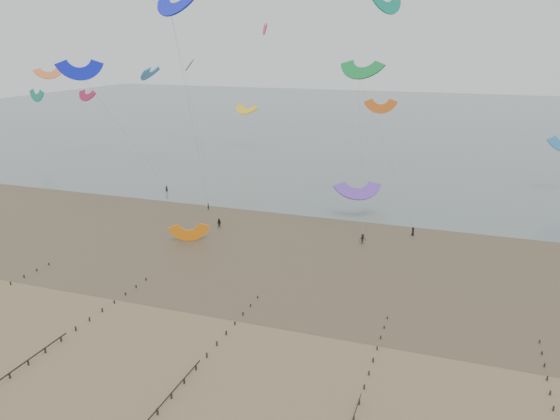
{
  "coord_description": "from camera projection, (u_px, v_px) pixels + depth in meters",
  "views": [
    {
      "loc": [
        29.65,
        -52.18,
        34.34
      ],
      "look_at": [
        1.72,
        28.0,
        8.0
      ],
      "focal_mm": 35.0,
      "sensor_mm": 36.0,
      "label": 1
    }
  ],
  "objects": [
    {
      "name": "kitesurfer_lead",
      "position": [
        208.0,
        206.0,
        115.78
      ],
      "size": [
        0.64,
        0.64,
        1.5
      ],
      "primitive_type": "imported",
      "rotation": [
        0.0,
        0.0,
        2.36
      ],
      "color": "black",
      "rests_on": "ground"
    },
    {
      "name": "kitesurfers",
      "position": [
        451.0,
        236.0,
        97.98
      ],
      "size": [
        129.89,
        19.79,
        1.85
      ],
      "color": "black",
      "rests_on": "ground"
    },
    {
      "name": "kites_airborne",
      "position": [
        337.0,
        95.0,
        133.36
      ],
      "size": [
        222.55,
        121.82,
        42.43
      ],
      "color": "#6633B9",
      "rests_on": "ground"
    },
    {
      "name": "grounded_kite",
      "position": [
        190.0,
        240.0,
        98.19
      ],
      "size": [
        7.58,
        7.05,
        3.33
      ],
      "primitive_type": null,
      "rotation": [
        1.54,
        0.0,
        0.5
      ],
      "color": "orange",
      "rests_on": "ground"
    },
    {
      "name": "sea_and_shore",
      "position": [
        261.0,
        239.0,
        98.86
      ],
      "size": [
        500.0,
        665.0,
        0.03
      ],
      "color": "#475654",
      "rests_on": "ground"
    },
    {
      "name": "ground",
      "position": [
        191.0,
        335.0,
        66.55
      ],
      "size": [
        500.0,
        500.0,
        0.0
      ],
      "primitive_type": "plane",
      "color": "brown",
      "rests_on": "ground"
    }
  ]
}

